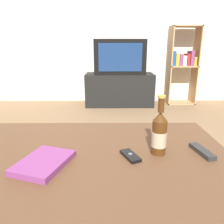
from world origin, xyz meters
name	(u,v)px	position (x,y,z in m)	size (l,w,h in m)	color
back_wall	(103,23)	(0.00, 3.02, 1.30)	(8.00, 0.05, 2.60)	silver
coffee_table	(84,170)	(0.00, 0.00, 0.41)	(1.29, 0.89, 0.47)	brown
tv_stand	(119,89)	(0.26, 2.71, 0.26)	(1.08, 0.48, 0.51)	black
television	(120,57)	(0.26, 2.71, 0.77)	(0.78, 0.46, 0.52)	black
bookshelf	(182,64)	(1.29, 2.81, 0.66)	(0.45, 0.30, 1.24)	tan
beer_bottle	(159,133)	(0.32, 0.05, 0.56)	(0.06, 0.06, 0.26)	#47280F
cell_phone	(130,156)	(0.20, 0.01, 0.48)	(0.09, 0.12, 0.02)	black
remote_control	(202,151)	(0.52, 0.04, 0.48)	(0.07, 0.15, 0.02)	#282828
table_book	(44,162)	(-0.15, -0.05, 0.48)	(0.23, 0.27, 0.02)	#7F3875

